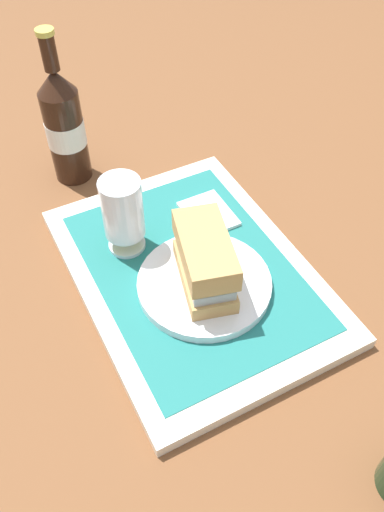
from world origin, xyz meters
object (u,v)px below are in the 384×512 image
plate (202,285)px  beer_bottle (64,125)px  beer_glass (123,212)px  sandwich (202,259)px

plate → beer_bottle: beer_bottle is taller
beer_glass → beer_bottle: size_ratio=0.47×
sandwich → beer_glass: bearing=42.5°
sandwich → beer_glass: 0.14m
sandwich → beer_glass: size_ratio=1.14×
plate → sandwich: 0.05m
plate → beer_bottle: 0.37m
beer_glass → plate: bearing=-153.5°
beer_bottle → plate: bearing=-168.4°
plate → beer_bottle: size_ratio=0.71×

